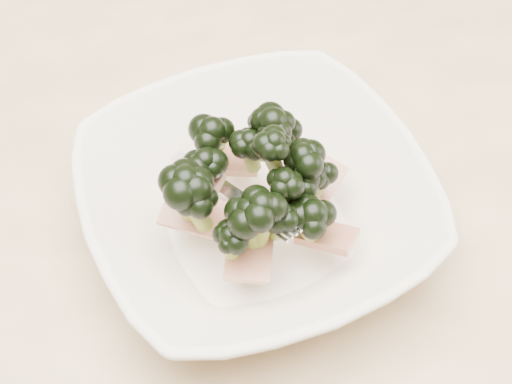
% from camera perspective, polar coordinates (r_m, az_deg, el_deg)
% --- Properties ---
extents(dining_table, '(1.20, 0.80, 0.75)m').
position_cam_1_polar(dining_table, '(0.72, -6.51, -4.64)').
color(dining_table, tan).
rests_on(dining_table, ground).
extents(broccoli_dish, '(0.30, 0.30, 0.13)m').
position_cam_1_polar(broccoli_dish, '(0.58, -0.01, -0.65)').
color(broccoli_dish, beige).
rests_on(broccoli_dish, dining_table).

